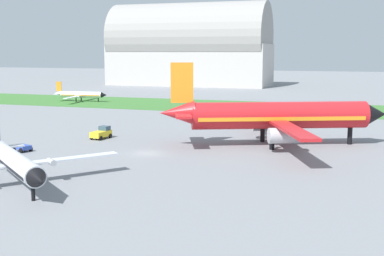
{
  "coord_description": "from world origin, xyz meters",
  "views": [
    {
      "loc": [
        27.19,
        -61.97,
        13.86
      ],
      "look_at": [
        4.81,
        5.18,
        3.0
      ],
      "focal_mm": 47.0,
      "sensor_mm": 36.0,
      "label": 1
    }
  ],
  "objects_px": {
    "airplane_foreground_turboprop": "(15,161)",
    "baggage_cart_near_gate": "(22,147)",
    "pushback_tug_midfield": "(102,133)",
    "control_tower": "(126,39)",
    "airplane_taxiing_turboprop": "(80,94)",
    "airplane_midfield_jet": "(275,116)"
  },
  "relations": [
    {
      "from": "airplane_midfield_jet",
      "to": "airplane_foreground_turboprop",
      "type": "bearing_deg",
      "value": -148.49
    },
    {
      "from": "airplane_midfield_jet",
      "to": "control_tower",
      "type": "xyz_separation_m",
      "value": [
        -103.37,
        163.66,
        15.69
      ]
    },
    {
      "from": "airplane_taxiing_turboprop",
      "to": "airplane_midfield_jet",
      "type": "distance_m",
      "value": 78.13
    },
    {
      "from": "pushback_tug_midfield",
      "to": "airplane_taxiing_turboprop",
      "type": "bearing_deg",
      "value": 42.08
    },
    {
      "from": "baggage_cart_near_gate",
      "to": "airplane_foreground_turboprop",
      "type": "bearing_deg",
      "value": -35.53
    },
    {
      "from": "airplane_foreground_turboprop",
      "to": "pushback_tug_midfield",
      "type": "distance_m",
      "value": 28.44
    },
    {
      "from": "airplane_taxiing_turboprop",
      "to": "baggage_cart_near_gate",
      "type": "distance_m",
      "value": 70.07
    },
    {
      "from": "airplane_midfield_jet",
      "to": "baggage_cart_near_gate",
      "type": "xyz_separation_m",
      "value": [
        -32.62,
        -15.71,
        -3.84
      ]
    },
    {
      "from": "pushback_tug_midfield",
      "to": "control_tower",
      "type": "bearing_deg",
      "value": 32.72
    },
    {
      "from": "baggage_cart_near_gate",
      "to": "control_tower",
      "type": "xyz_separation_m",
      "value": [
        -70.74,
        179.37,
        19.53
      ]
    },
    {
      "from": "baggage_cart_near_gate",
      "to": "pushback_tug_midfield",
      "type": "xyz_separation_m",
      "value": [
        5.45,
        12.76,
        0.34
      ]
    },
    {
      "from": "airplane_taxiing_turboprop",
      "to": "airplane_foreground_turboprop",
      "type": "xyz_separation_m",
      "value": [
        39.46,
        -78.98,
        0.51
      ]
    },
    {
      "from": "pushback_tug_midfield",
      "to": "baggage_cart_near_gate",
      "type": "bearing_deg",
      "value": 165.02
    },
    {
      "from": "airplane_midfield_jet",
      "to": "control_tower",
      "type": "height_order",
      "value": "control_tower"
    },
    {
      "from": "airplane_taxiing_turboprop",
      "to": "control_tower",
      "type": "distance_m",
      "value": 124.23
    },
    {
      "from": "baggage_cart_near_gate",
      "to": "control_tower",
      "type": "distance_m",
      "value": 193.8
    },
    {
      "from": "airplane_taxiing_turboprop",
      "to": "pushback_tug_midfield",
      "type": "height_order",
      "value": "airplane_taxiing_turboprop"
    },
    {
      "from": "airplane_foreground_turboprop",
      "to": "airplane_midfield_jet",
      "type": "relative_size",
      "value": 0.57
    },
    {
      "from": "control_tower",
      "to": "baggage_cart_near_gate",
      "type": "bearing_deg",
      "value": -68.48
    },
    {
      "from": "airplane_foreground_turboprop",
      "to": "baggage_cart_near_gate",
      "type": "xyz_separation_m",
      "value": [
        -10.56,
        15.17,
        -1.94
      ]
    },
    {
      "from": "baggage_cart_near_gate",
      "to": "control_tower",
      "type": "height_order",
      "value": "control_tower"
    },
    {
      "from": "airplane_foreground_turboprop",
      "to": "airplane_midfield_jet",
      "type": "xyz_separation_m",
      "value": [
        22.06,
        30.88,
        1.91
      ]
    }
  ]
}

